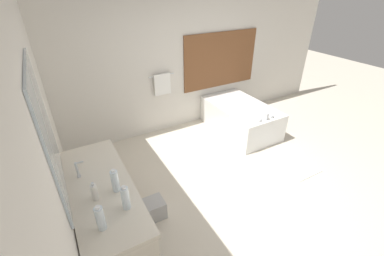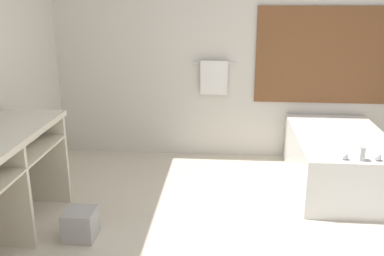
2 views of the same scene
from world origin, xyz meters
The scene contains 12 objects.
ground_plane centered at (0.00, 0.00, 0.00)m, with size 16.00×16.00×0.00m, color beige.
wall_back_with_blinds centered at (0.04, 2.23, 1.34)m, with size 7.40×0.13×2.70m.
wall_left_with_mirror centered at (-2.23, 0.00, 1.36)m, with size 0.08×7.40×2.70m.
vanity_counter centered at (-1.89, 0.06, 0.68)m, with size 0.59×1.61×0.92m.
sink_faucet centered at (-2.05, 0.27, 1.00)m, with size 0.09×0.04×0.18m.
bathtub centered at (1.03, 1.42, 0.30)m, with size 0.93×1.54×0.67m.
water_bottle_1 centered at (-1.77, -0.11, 1.03)m, with size 0.07×0.07×0.25m.
water_bottle_2 centered at (-1.99, -0.49, 1.03)m, with size 0.07×0.07×0.25m.
water_bottle_3 centered at (-1.75, -0.37, 1.03)m, with size 0.07×0.07×0.25m.
soap_dispenser centered at (-1.97, -0.14, 1.00)m, with size 0.06×0.06×0.20m.
waste_bin centered at (-1.32, 0.20, 0.12)m, with size 0.25×0.25×0.25m.
bath_mat centered at (1.09, 0.10, 0.01)m, with size 0.52×0.80×0.02m.
Camera 1 is at (-2.04, -2.06, 2.67)m, focal length 24.00 mm.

